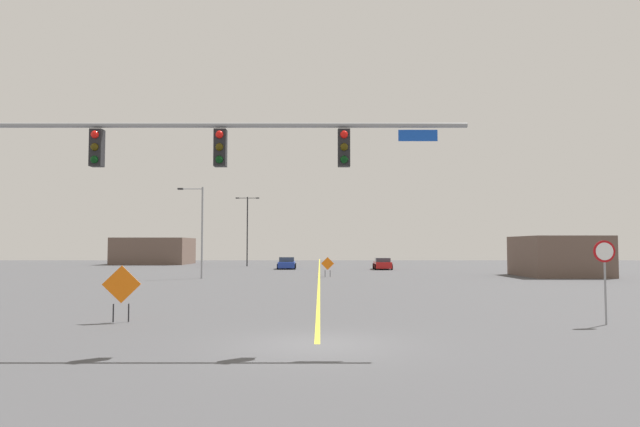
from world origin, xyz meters
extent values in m
plane|color=#444447|center=(0.00, 0.00, 0.00)|extent=(179.03, 179.03, 0.00)
cube|color=yellow|center=(0.00, 49.73, 0.00)|extent=(0.16, 99.46, 0.01)
cylinder|color=gray|center=(-2.72, 0.00, 6.10)|extent=(13.88, 0.14, 0.14)
cube|color=black|center=(-6.19, 0.00, 5.45)|extent=(0.34, 0.32, 1.05)
sphere|color=red|center=(-6.19, -0.17, 5.80)|extent=(0.22, 0.22, 0.22)
sphere|color=#3C3106|center=(-6.19, -0.17, 5.45)|extent=(0.22, 0.22, 0.22)
sphere|color=black|center=(-6.19, -0.17, 5.10)|extent=(0.22, 0.22, 0.22)
cube|color=black|center=(-2.72, 0.00, 5.45)|extent=(0.34, 0.32, 1.05)
sphere|color=red|center=(-2.72, -0.17, 5.80)|extent=(0.22, 0.22, 0.22)
sphere|color=#3C3106|center=(-2.72, -0.17, 5.45)|extent=(0.22, 0.22, 0.22)
sphere|color=black|center=(-2.72, -0.17, 5.10)|extent=(0.22, 0.22, 0.22)
cube|color=black|center=(0.75, 0.00, 5.45)|extent=(0.34, 0.32, 1.05)
sphere|color=red|center=(0.75, -0.17, 5.80)|extent=(0.22, 0.22, 0.22)
sphere|color=#3C3106|center=(0.75, -0.17, 5.45)|extent=(0.22, 0.22, 0.22)
sphere|color=black|center=(0.75, -0.17, 5.10)|extent=(0.22, 0.22, 0.22)
cube|color=#1447B7|center=(2.83, 0.00, 5.81)|extent=(1.10, 0.03, 0.32)
cylinder|color=gray|center=(9.91, 3.86, 1.07)|extent=(0.07, 0.07, 2.14)
cylinder|color=#B20F14|center=(9.91, 3.86, 2.52)|extent=(0.76, 0.03, 0.76)
cylinder|color=white|center=(9.91, 3.84, 2.52)|extent=(0.61, 0.01, 0.61)
cylinder|color=black|center=(-9.48, 58.96, 4.56)|extent=(0.16, 0.16, 9.12)
cylinder|color=black|center=(-10.15, 58.96, 8.97)|extent=(1.33, 0.08, 0.08)
cube|color=#262628|center=(-10.82, 58.96, 8.97)|extent=(0.44, 0.24, 0.14)
cylinder|color=black|center=(-8.82, 58.96, 8.97)|extent=(1.33, 0.08, 0.08)
cube|color=#262628|center=(-8.15, 58.96, 8.97)|extent=(0.44, 0.24, 0.14)
cylinder|color=gray|center=(-9.71, 31.39, 3.79)|extent=(0.16, 0.16, 7.58)
cylinder|color=gray|center=(-10.63, 31.39, 7.43)|extent=(1.85, 0.08, 0.08)
cube|color=#262628|center=(-11.56, 31.39, 7.43)|extent=(0.44, 0.24, 0.14)
cube|color=orange|center=(0.74, 33.94, 1.15)|extent=(1.13, 0.08, 1.13)
cylinder|color=black|center=(0.52, 33.94, 0.28)|extent=(0.05, 0.05, 0.57)
cylinder|color=black|center=(0.96, 33.93, 0.28)|extent=(0.05, 0.05, 0.57)
cube|color=orange|center=(-7.00, 4.55, 1.34)|extent=(1.32, 0.28, 1.34)
cylinder|color=black|center=(-7.26, 4.50, 0.32)|extent=(0.05, 0.05, 0.65)
cylinder|color=black|center=(-6.75, 4.59, 0.32)|extent=(0.05, 0.05, 0.65)
cube|color=#1E389E|center=(-3.79, 50.53, 0.49)|extent=(1.99, 4.19, 0.67)
cube|color=#333D47|center=(-3.79, 50.73, 1.10)|extent=(1.75, 2.03, 0.55)
cylinder|color=black|center=(-4.71, 49.05, 0.32)|extent=(0.23, 0.64, 0.64)
cylinder|color=black|center=(-2.81, 49.10, 0.32)|extent=(0.23, 0.64, 0.64)
cylinder|color=black|center=(-4.77, 51.96, 0.32)|extent=(0.23, 0.64, 0.64)
cylinder|color=black|center=(-2.87, 52.00, 0.32)|extent=(0.23, 0.64, 0.64)
cube|color=red|center=(7.23, 49.59, 0.51)|extent=(1.93, 4.61, 0.70)
cube|color=#333D47|center=(7.22, 49.36, 1.09)|extent=(1.68, 2.29, 0.45)
cylinder|color=black|center=(8.18, 51.16, 0.32)|extent=(0.24, 0.65, 0.64)
cylinder|color=black|center=(6.38, 51.21, 0.32)|extent=(0.24, 0.65, 0.64)
cylinder|color=black|center=(8.09, 47.97, 0.32)|extent=(0.24, 0.65, 0.64)
cylinder|color=black|center=(6.29, 48.02, 0.32)|extent=(0.24, 0.65, 0.64)
cube|color=brown|center=(-24.32, 67.95, 1.92)|extent=(10.38, 8.75, 3.84)
cube|color=brown|center=(21.26, 34.82, 1.77)|extent=(6.63, 7.67, 3.55)
camera|label=1|loc=(0.08, -15.86, 2.72)|focal=32.01mm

